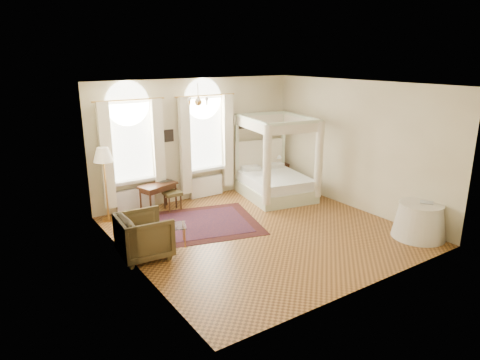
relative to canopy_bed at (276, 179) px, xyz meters
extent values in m
plane|color=#A1672E|center=(-1.81, -1.78, -0.52)|extent=(6.00, 6.00, 0.00)
plane|color=beige|center=(-1.81, 1.22, 1.13)|extent=(6.00, 0.00, 6.00)
plane|color=beige|center=(-1.81, -4.78, 1.13)|extent=(6.00, 0.00, 6.00)
plane|color=beige|center=(-4.81, -1.78, 1.13)|extent=(0.00, 6.00, 6.00)
plane|color=beige|center=(1.19, -1.78, 1.13)|extent=(0.00, 6.00, 6.00)
plane|color=white|center=(-1.81, -1.78, 2.78)|extent=(6.00, 6.00, 0.00)
cube|color=white|center=(-3.71, 1.19, 1.28)|extent=(1.10, 0.04, 1.90)
cylinder|color=white|center=(-3.71, 1.19, 2.23)|extent=(1.10, 0.04, 1.10)
cube|color=white|center=(-3.71, 1.10, 0.29)|extent=(1.32, 0.24, 0.08)
cube|color=#F5EECB|center=(-4.38, 1.02, 1.03)|extent=(0.28, 0.14, 2.60)
cube|color=#F5EECB|center=(-3.04, 1.02, 1.03)|extent=(0.28, 0.14, 2.60)
cube|color=white|center=(-3.71, 1.12, -0.22)|extent=(1.00, 0.12, 0.58)
cube|color=white|center=(-1.61, 1.19, 1.28)|extent=(1.10, 0.04, 1.90)
cylinder|color=white|center=(-1.61, 1.19, 2.23)|extent=(1.10, 0.04, 1.10)
cube|color=white|center=(-1.61, 1.10, 0.29)|extent=(1.32, 0.24, 0.08)
cube|color=#F5EECB|center=(-2.28, 1.02, 1.03)|extent=(0.28, 0.14, 2.60)
cube|color=#F5EECB|center=(-0.94, 1.02, 1.03)|extent=(0.28, 0.14, 2.60)
cube|color=white|center=(-1.61, 1.12, -0.22)|extent=(1.00, 0.12, 0.58)
cylinder|color=#C69142|center=(-2.71, -0.58, 2.58)|extent=(0.02, 0.02, 0.40)
sphere|color=#C69142|center=(-2.71, -0.58, 2.36)|extent=(0.16, 0.16, 0.16)
sphere|color=beige|center=(-2.49, -0.58, 2.43)|extent=(0.07, 0.07, 0.07)
sphere|color=beige|center=(-2.60, -0.39, 2.43)|extent=(0.07, 0.07, 0.07)
sphere|color=beige|center=(-2.82, -0.39, 2.43)|extent=(0.07, 0.07, 0.07)
sphere|color=beige|center=(-2.93, -0.58, 2.43)|extent=(0.07, 0.07, 0.07)
sphere|color=beige|center=(-2.82, -0.77, 2.43)|extent=(0.07, 0.07, 0.07)
sphere|color=beige|center=(-2.60, -0.77, 2.43)|extent=(0.07, 0.07, 0.07)
cube|color=black|center=(-2.66, 1.19, 1.33)|extent=(0.26, 0.03, 0.32)
cube|color=black|center=(-0.36, 1.19, 1.43)|extent=(0.22, 0.03, 0.26)
cube|color=beige|center=(0.00, 0.01, -0.34)|extent=(1.99, 2.31, 0.35)
cube|color=silver|center=(0.00, 0.01, -0.03)|extent=(1.88, 2.19, 0.27)
cube|color=#F5EECB|center=(0.18, 0.98, 0.36)|extent=(1.65, 0.37, 1.17)
cube|color=beige|center=(-0.59, 1.10, 0.60)|extent=(0.10, 0.10, 2.24)
cube|color=beige|center=(0.93, 0.83, 0.60)|extent=(0.10, 0.10, 2.24)
cube|color=beige|center=(-0.93, -0.80, 0.60)|extent=(0.10, 0.10, 2.24)
cube|color=beige|center=(0.59, -1.07, 0.60)|extent=(0.10, 0.10, 2.24)
cube|color=beige|center=(0.17, 0.96, 1.72)|extent=(1.65, 0.37, 0.08)
cube|color=beige|center=(-0.17, -0.94, 1.72)|extent=(1.65, 0.37, 0.08)
cube|color=beige|center=(-0.76, 0.15, 1.72)|extent=(0.44, 2.03, 0.08)
cube|color=beige|center=(0.76, -0.12, 1.72)|extent=(0.44, 2.03, 0.08)
cube|color=#F5EECB|center=(0.17, 0.96, 1.59)|extent=(1.70, 0.34, 0.27)
cube|color=#F5EECB|center=(-0.17, -0.94, 1.59)|extent=(1.70, 0.34, 0.27)
cube|color=#F5EECB|center=(-0.76, 0.15, 1.59)|extent=(0.41, 2.08, 0.27)
cube|color=#F5EECB|center=(0.76, -0.12, 1.59)|extent=(0.41, 2.08, 0.27)
cylinder|color=#F5EECB|center=(-0.93, -0.80, 0.70)|extent=(0.21, 0.21, 2.05)
cylinder|color=#F5EECB|center=(0.59, -1.07, 0.70)|extent=(0.21, 0.21, 2.05)
cube|color=#391F0F|center=(0.89, 0.92, -0.19)|extent=(0.53, 0.50, 0.66)
cylinder|color=#C69142|center=(0.81, 0.94, 0.24)|extent=(0.12, 0.12, 0.20)
cone|color=beige|center=(0.81, 0.94, 0.44)|extent=(0.28, 0.28, 0.22)
cube|color=#391F0F|center=(-3.23, 0.76, 0.18)|extent=(1.07, 0.77, 0.06)
cube|color=#391F0F|center=(-3.23, 0.76, 0.09)|extent=(0.95, 0.65, 0.10)
cylinder|color=#391F0F|center=(-3.69, 0.81, -0.18)|extent=(0.05, 0.05, 0.68)
cylinder|color=#391F0F|center=(-2.88, 1.07, -0.18)|extent=(0.05, 0.05, 0.68)
cylinder|color=#391F0F|center=(-3.57, 0.44, -0.18)|extent=(0.05, 0.05, 0.68)
cylinder|color=#391F0F|center=(-2.76, 0.70, -0.18)|extent=(0.05, 0.05, 0.68)
imported|color=black|center=(-2.97, 0.86, 0.22)|extent=(0.37, 0.25, 0.03)
cube|color=#4F4622|center=(-2.89, 0.65, -0.07)|extent=(0.44, 0.44, 0.09)
cylinder|color=#391F0F|center=(-3.05, 0.49, -0.32)|extent=(0.04, 0.04, 0.41)
cylinder|color=#391F0F|center=(-2.73, 0.48, -0.32)|extent=(0.04, 0.04, 0.41)
cylinder|color=#391F0F|center=(-3.04, 0.81, -0.32)|extent=(0.04, 0.04, 0.41)
cylinder|color=#391F0F|center=(-2.72, 0.80, -0.32)|extent=(0.04, 0.04, 0.41)
imported|color=#46371E|center=(-4.51, -1.54, -0.07)|extent=(1.05, 1.03, 0.90)
cube|color=silver|center=(-3.88, -1.35, -0.08)|extent=(0.78, 0.67, 0.02)
cylinder|color=#C69142|center=(-4.21, -1.42, -0.30)|extent=(0.03, 0.03, 0.44)
cylinder|color=#C69142|center=(-3.68, -1.63, -0.30)|extent=(0.03, 0.03, 0.44)
cylinder|color=#C69142|center=(-4.08, -1.07, -0.30)|extent=(0.03, 0.03, 0.44)
cylinder|color=#C69142|center=(-3.54, -1.28, -0.30)|extent=(0.03, 0.03, 0.44)
cylinder|color=#C69142|center=(-4.51, 0.85, -0.50)|extent=(0.32, 0.32, 0.03)
cylinder|color=#C69142|center=(-4.51, 0.85, 0.28)|extent=(0.04, 0.04, 1.59)
cone|color=beige|center=(-4.51, 0.85, 1.13)|extent=(0.47, 0.47, 0.34)
cube|color=#42160F|center=(-3.01, -0.57, -0.51)|extent=(3.66, 3.02, 0.01)
cube|color=black|center=(-3.01, -0.57, -0.51)|extent=(3.05, 2.41, 0.01)
cone|color=beige|center=(0.89, -3.98, -0.15)|extent=(1.14, 1.14, 0.74)
cylinder|color=beige|center=(0.89, -3.98, 0.24)|extent=(0.94, 0.94, 0.04)
imported|color=black|center=(0.93, -4.07, 0.27)|extent=(0.32, 0.33, 0.03)
camera|label=1|loc=(-7.28, -9.07, 3.37)|focal=32.00mm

